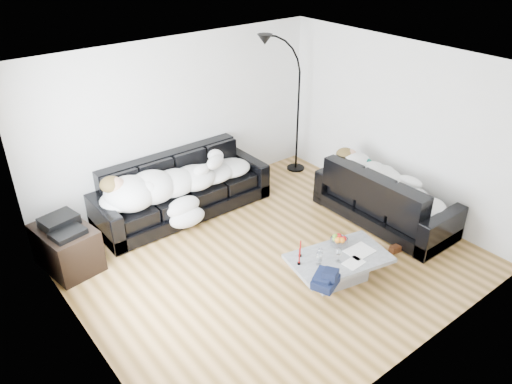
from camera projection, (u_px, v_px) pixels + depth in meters
ground at (270, 258)px, 6.83m from camera, size 5.00×5.00×0.00m
wall_back at (178, 122)px, 7.74m from camera, size 5.00×0.02×2.60m
wall_left at (73, 245)px, 4.84m from camera, size 0.02×4.50×2.60m
wall_right at (398, 127)px, 7.54m from camera, size 0.02×4.50×2.60m
ceiling at (273, 69)px, 5.56m from camera, size 5.00×5.00×0.00m
sofa_back at (182, 187)px, 7.66m from camera, size 2.73×0.94×0.89m
sofa_right at (386, 196)px, 7.46m from camera, size 0.91×2.13×0.86m
sleeper_back at (183, 177)px, 7.52m from camera, size 2.31×0.80×0.46m
sleeper_right at (388, 183)px, 7.36m from camera, size 0.77×1.83×0.45m
teal_cushion at (352, 164)px, 7.74m from camera, size 0.42×0.38×0.20m
coffee_table at (338, 268)px, 6.33m from camera, size 1.37×0.97×0.36m
fruit_bowl at (339, 240)px, 6.44m from camera, size 0.25×0.25×0.14m
wine_glass_a at (320, 255)px, 6.14m from camera, size 0.09×0.09×0.17m
wine_glass_b at (319, 258)px, 6.06m from camera, size 0.10×0.10×0.18m
wine_glass_c at (339, 255)px, 6.11m from camera, size 0.10×0.10×0.19m
candle_left at (299, 257)px, 6.05m from camera, size 0.05×0.05×0.23m
candle_right at (300, 249)px, 6.19m from camera, size 0.05×0.05×0.23m
newspaper_a at (360, 251)px, 6.34m from camera, size 0.36×0.28×0.01m
newspaper_b at (354, 263)px, 6.12m from camera, size 0.27×0.20×0.01m
navy_jacket at (326, 274)px, 5.68m from camera, size 0.42×0.39×0.16m
shoes at (398, 243)px, 7.04m from camera, size 0.54×0.48×0.10m
av_cabinet at (67, 247)px, 6.53m from camera, size 0.72×0.94×0.59m
stereo at (62, 224)px, 6.35m from camera, size 0.50×0.42×0.13m
floor_lamp at (298, 112)px, 8.68m from camera, size 0.87×0.62×2.22m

